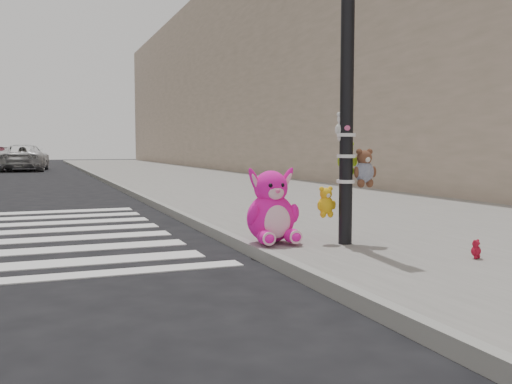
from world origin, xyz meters
name	(u,v)px	position (x,y,z in m)	size (l,w,h in m)	color
ground	(162,322)	(0.00, 0.00, 0.00)	(120.00, 120.00, 0.00)	black
sidewalk_near	(269,193)	(5.00, 10.00, 0.07)	(7.00, 80.00, 0.14)	slate
curb_edge	(140,197)	(1.55, 10.00, 0.07)	(0.12, 80.00, 0.15)	gray
bld_near	(296,67)	(10.50, 20.00, 5.00)	(5.00, 60.00, 10.00)	tan
signal_pole	(348,110)	(2.63, 1.81, 1.74)	(0.70, 0.50, 4.00)	black
pink_bunny	(272,212)	(1.80, 2.17, 0.52)	(0.66, 0.68, 0.93)	#FF15AA
red_teddy	(476,249)	(3.40, 0.50, 0.24)	(0.14, 0.10, 0.20)	#AA1128
car_white_near	(24,158)	(-1.43, 30.16, 0.72)	(2.39, 5.17, 1.44)	silver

